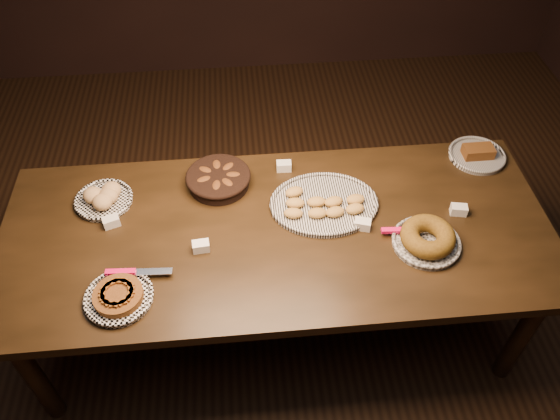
{
  "coord_description": "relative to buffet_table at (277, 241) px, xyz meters",
  "views": [
    {
      "loc": [
        -0.13,
        -1.55,
        2.53
      ],
      "look_at": [
        0.02,
        0.05,
        0.82
      ],
      "focal_mm": 35.0,
      "sensor_mm": 36.0,
      "label": 1
    }
  ],
  "objects": [
    {
      "name": "ground",
      "position": [
        0.0,
        0.0,
        -0.68
      ],
      "size": [
        5.0,
        5.0,
        0.0
      ],
      "primitive_type": "plane",
      "color": "black",
      "rests_on": "ground"
    },
    {
      "name": "buffet_table",
      "position": [
        0.0,
        0.0,
        0.0
      ],
      "size": [
        2.4,
        1.0,
        0.75
      ],
      "color": "black",
      "rests_on": "ground"
    },
    {
      "name": "apple_tart_plate",
      "position": [
        -0.64,
        -0.3,
        0.09
      ],
      "size": [
        0.34,
        0.27,
        0.05
      ],
      "rotation": [
        0.0,
        0.0,
        -0.24
      ],
      "color": "white",
      "rests_on": "buffet_table"
    },
    {
      "name": "madeleine_platter",
      "position": [
        0.22,
        0.12,
        0.09
      ],
      "size": [
        0.49,
        0.39,
        0.05
      ],
      "rotation": [
        0.0,
        0.0,
        0.18
      ],
      "color": "black",
      "rests_on": "buffet_table"
    },
    {
      "name": "bundt_cake_plate",
      "position": [
        0.62,
        -0.14,
        0.11
      ],
      "size": [
        0.33,
        0.29,
        0.09
      ],
      "rotation": [
        0.0,
        0.0,
        0.06
      ],
      "color": "black",
      "rests_on": "buffet_table"
    },
    {
      "name": "croissant_basket",
      "position": [
        -0.25,
        0.3,
        0.12
      ],
      "size": [
        0.33,
        0.33,
        0.08
      ],
      "rotation": [
        0.0,
        0.0,
        0.2
      ],
      "color": "black",
      "rests_on": "buffet_table"
    },
    {
      "name": "bread_roll_plate",
      "position": [
        -0.76,
        0.24,
        0.11
      ],
      "size": [
        0.26,
        0.26,
        0.08
      ],
      "rotation": [
        0.0,
        0.0,
        0.38
      ],
      "color": "white",
      "rests_on": "buffet_table"
    },
    {
      "name": "loaf_plate",
      "position": [
        1.02,
        0.38,
        0.09
      ],
      "size": [
        0.28,
        0.28,
        0.06
      ],
      "rotation": [
        0.0,
        0.0,
        0.01
      ],
      "color": "black",
      "rests_on": "buffet_table"
    },
    {
      "name": "tent_cards",
      "position": [
        0.04,
        0.08,
        0.1
      ],
      "size": [
        1.6,
        0.51,
        0.04
      ],
      "color": "white",
      "rests_on": "buffet_table"
    }
  ]
}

